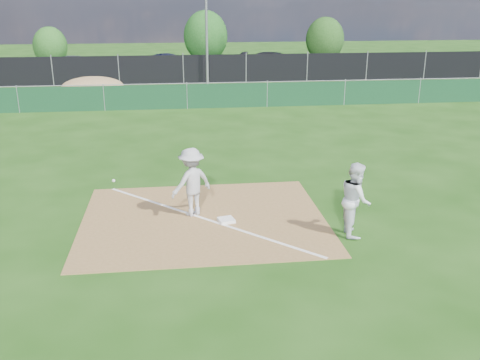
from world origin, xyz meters
name	(u,v)px	position (x,y,z in m)	size (l,w,h in m)	color
ground	(191,133)	(0.00, 10.00, 0.00)	(90.00, 90.00, 0.00)	#19410E
infield_dirt	(204,219)	(0.00, 1.00, 0.01)	(6.00, 5.00, 0.02)	brown
foul_line	(204,218)	(0.00, 1.00, 0.03)	(0.08, 7.00, 0.01)	white
green_fence	(187,97)	(0.00, 15.00, 0.60)	(44.00, 0.05, 1.20)	#0D321A
dirt_mound	(93,87)	(-5.00, 18.50, 0.58)	(3.38, 2.60, 1.17)	olive
black_fence	(183,70)	(0.00, 23.00, 0.90)	(46.00, 0.04, 1.80)	black
parking_lot	(182,73)	(0.00, 28.00, 0.01)	(46.00, 9.00, 0.01)	black
light_pole	(206,18)	(1.50, 22.70, 4.00)	(0.16, 0.16, 8.00)	slate
first_base	(226,220)	(0.54, 0.74, 0.06)	(0.37, 0.37, 0.08)	white
play_at_first	(192,182)	(-0.27, 1.31, 0.89)	(2.59, 1.14, 1.74)	#BBBBBE
runner	(356,199)	(3.43, -0.28, 0.87)	(0.84, 0.66, 1.73)	silver
car_left	(77,65)	(-7.35, 27.98, 0.72)	(1.67, 4.15, 1.41)	#A9ACB1
car_mid	(172,65)	(-0.69, 26.82, 0.75)	(1.56, 4.47, 1.47)	black
car_right	(277,63)	(6.75, 27.08, 0.75)	(2.07, 5.09, 1.48)	black
tree_left	(50,46)	(-10.10, 32.92, 1.59)	(2.60, 2.60, 3.08)	#382316
tree_mid	(206,36)	(2.09, 33.73, 2.18)	(3.58, 3.58, 4.24)	#382316
tree_right	(325,39)	(11.90, 32.99, 1.91)	(3.13, 3.13, 3.71)	#382316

